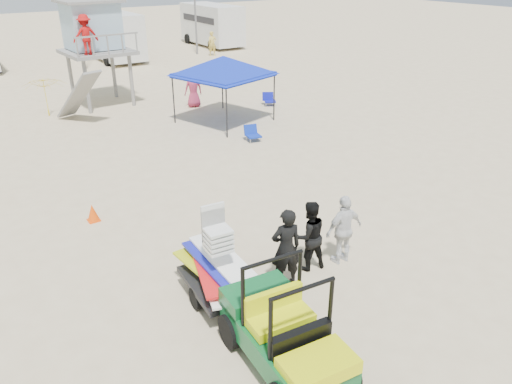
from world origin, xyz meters
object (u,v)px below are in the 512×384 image
man_left (286,248)px  canopy_blue (223,59)px  surf_trailer (219,268)px  lifeguard_tower (92,30)px  utility_cart (286,327)px

man_left → canopy_blue: bearing=-99.9°
surf_trailer → canopy_blue: 13.10m
surf_trailer → man_left: 1.55m
canopy_blue → surf_trailer: bearing=-120.8°
man_left → lifeguard_tower: bearing=-80.5°
man_left → lifeguard_tower: (1.42, 17.38, 2.64)m
lifeguard_tower → canopy_blue: bearing=-58.1°
utility_cart → surf_trailer: 2.34m
man_left → lifeguard_tower: lifeguard_tower is taller
utility_cart → canopy_blue: canopy_blue is taller
lifeguard_tower → utility_cart: bearing=-98.6°
surf_trailer → man_left: bearing=-11.2°
man_left → canopy_blue: (5.11, 11.43, 1.81)m
utility_cart → canopy_blue: size_ratio=0.66×
utility_cart → surf_trailer: utility_cart is taller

